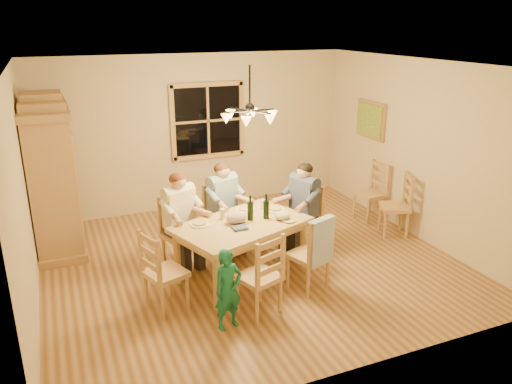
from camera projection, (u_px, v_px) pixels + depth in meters
name	position (u px, v px, depth m)	size (l,w,h in m)	color
floor	(250.00, 262.00, 7.01)	(5.50, 5.50, 0.00)	brown
ceiling	(250.00, 65.00, 6.13)	(5.50, 5.00, 0.02)	white
wall_back	(197.00, 133.00, 8.75)	(5.50, 0.02, 2.70)	beige
wall_left	(22.00, 197.00, 5.57)	(0.02, 5.00, 2.70)	beige
wall_right	(418.00, 150.00, 7.57)	(0.02, 5.00, 2.70)	beige
window	(208.00, 121.00, 8.73)	(1.30, 0.06, 1.30)	black
painting	(371.00, 120.00, 8.52)	(0.06, 0.78, 0.64)	#A06E45
chandelier	(250.00, 115.00, 6.33)	(0.77, 0.68, 0.71)	black
armoire	(53.00, 180.00, 7.12)	(0.66, 1.40, 2.30)	#A06E45
dining_table	(242.00, 230.00, 6.42)	(1.91, 1.51, 0.76)	tan
chair_far_left	(181.00, 245.00, 6.82)	(0.55, 0.54, 0.99)	tan
chair_far_right	(224.00, 231.00, 7.29)	(0.55, 0.54, 0.99)	tan
chair_near_left	(259.00, 289.00, 5.72)	(0.55, 0.54, 0.99)	tan
chair_near_right	(308.00, 266.00, 6.25)	(0.55, 0.54, 0.99)	tan
chair_end_left	(166.00, 285.00, 5.80)	(0.54, 0.55, 0.99)	tan
chair_end_right	(302.00, 231.00, 7.27)	(0.54, 0.55, 0.99)	tan
adult_woman	(179.00, 208.00, 6.65)	(0.50, 0.52, 0.87)	#F6E8BE
adult_plaid_man	(223.00, 196.00, 7.12)	(0.50, 0.52, 0.87)	#2F5A83
adult_slate_man	(303.00, 197.00, 7.09)	(0.52, 0.50, 0.87)	#3F4765
towel	(321.00, 242.00, 5.98)	(0.38, 0.10, 0.58)	#A7BBE3
wine_bottle_a	(250.00, 208.00, 6.43)	(0.08, 0.08, 0.33)	black
wine_bottle_b	(266.00, 206.00, 6.49)	(0.08, 0.08, 0.33)	black
plate_woman	(200.00, 224.00, 6.32)	(0.26, 0.26, 0.02)	white
plate_plaid	(245.00, 210.00, 6.79)	(0.26, 0.26, 0.02)	white
plate_slate	(275.00, 210.00, 6.80)	(0.26, 0.26, 0.02)	white
wine_glass_a	(222.00, 214.00, 6.49)	(0.06, 0.06, 0.14)	silver
wine_glass_b	(263.00, 205.00, 6.81)	(0.06, 0.06, 0.14)	silver
cap	(283.00, 216.00, 6.48)	(0.20, 0.20, 0.11)	#C5BE83
napkin	(240.00, 228.00, 6.19)	(0.18, 0.14, 0.03)	#434F7B
cloth_bundle	(236.00, 217.00, 6.35)	(0.28, 0.22, 0.15)	tan
child	(228.00, 290.00, 5.38)	(0.34, 0.22, 0.93)	#17684F
chair_spare_front	(394.00, 216.00, 7.84)	(0.56, 0.57, 0.99)	tan
chair_spare_back	(369.00, 203.00, 8.41)	(0.46, 0.47, 0.99)	tan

